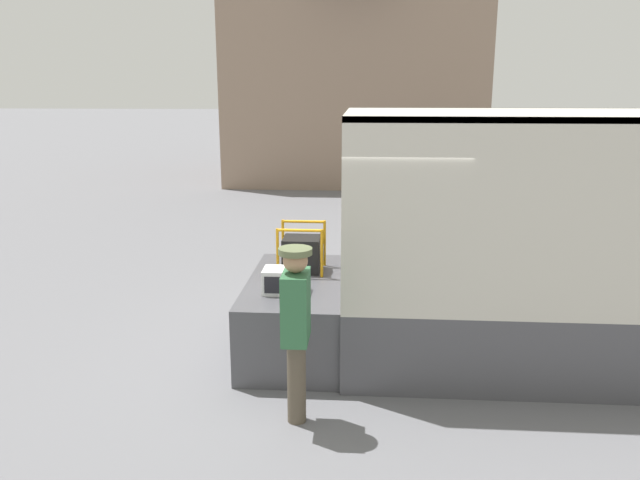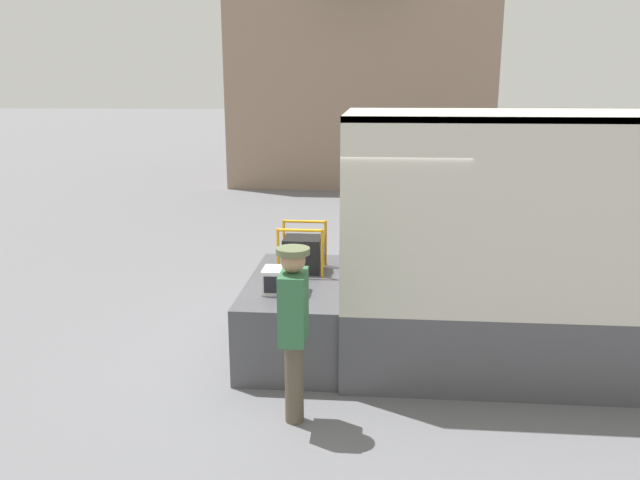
# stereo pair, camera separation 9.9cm
# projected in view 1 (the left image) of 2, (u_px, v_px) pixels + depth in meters

# --- Properties ---
(ground_plane) EXTENTS (160.00, 160.00, 0.00)m
(ground_plane) POSITION_uv_depth(u_px,v_px,m) (344.00, 348.00, 7.72)
(ground_plane) COLOR slate
(tailgate_deck) EXTENTS (1.16, 2.31, 0.87)m
(tailgate_deck) POSITION_uv_depth(u_px,v_px,m) (297.00, 314.00, 7.65)
(tailgate_deck) COLOR #4C4C51
(tailgate_deck) RESTS_ON ground
(microwave) EXTENTS (0.45, 0.35, 0.28)m
(microwave) POSITION_uv_depth(u_px,v_px,m) (283.00, 281.00, 7.05)
(microwave) COLOR white
(microwave) RESTS_ON tailgate_deck
(portable_generator) EXTENTS (0.58, 0.54, 0.60)m
(portable_generator) POSITION_uv_depth(u_px,v_px,m) (303.00, 253.00, 7.86)
(portable_generator) COLOR black
(portable_generator) RESTS_ON tailgate_deck
(worker_person) EXTENTS (0.31, 0.44, 1.73)m
(worker_person) POSITION_uv_depth(u_px,v_px,m) (296.00, 317.00, 5.79)
(worker_person) COLOR brown
(worker_person) RESTS_ON ground
(house_backdrop) EXTENTS (8.58, 7.25, 8.70)m
(house_backdrop) POSITION_uv_depth(u_px,v_px,m) (356.00, 48.00, 21.53)
(house_backdrop) COLOR gray
(house_backdrop) RESTS_ON ground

